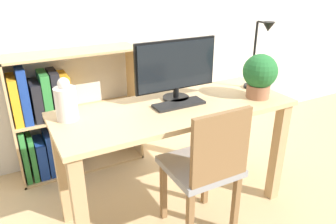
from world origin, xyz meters
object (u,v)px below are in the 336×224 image
vase (66,102)px  chair (206,166)px  monitor (176,67)px  desk_lamp (261,49)px  keyboard (179,104)px  bookshelf (54,119)px  potted_plant (260,74)px

vase → chair: bearing=-31.0°
monitor → desk_lamp: bearing=-10.8°
monitor → keyboard: size_ratio=1.71×
desk_lamp → monitor: bearing=169.2°
keyboard → chair: (0.02, -0.29, -0.29)m
monitor → vase: (-0.68, 0.01, -0.11)m
desk_lamp → bookshelf: 1.60m
desk_lamp → potted_plant: size_ratio=1.64×
keyboard → desk_lamp: (0.61, -0.01, 0.28)m
bookshelf → vase: bearing=-91.1°
bookshelf → desk_lamp: bearing=-33.8°
keyboard → bookshelf: (-0.63, 0.82, -0.30)m
desk_lamp → keyboard: bearing=179.3°
monitor → keyboard: bearing=-109.0°
monitor → bookshelf: 1.10m
vase → bookshelf: (0.01, 0.71, -0.40)m
keyboard → potted_plant: 0.55m
potted_plant → bookshelf: size_ratio=0.29×
potted_plant → bookshelf: 1.55m
monitor → chair: bearing=-92.2°
potted_plant → bookshelf: (-1.15, 0.94, -0.45)m
keyboard → bookshelf: bookshelf is taller
desk_lamp → potted_plant: desk_lamp is taller
potted_plant → chair: 0.68m
vase → bookshelf: vase is taller
monitor → chair: size_ratio=0.64×
keyboard → potted_plant: potted_plant is taller
potted_plant → keyboard: bearing=167.0°
vase → chair: size_ratio=0.28×
keyboard → monitor: bearing=71.0°
monitor → vase: monitor is taller
potted_plant → desk_lamp: bearing=51.2°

